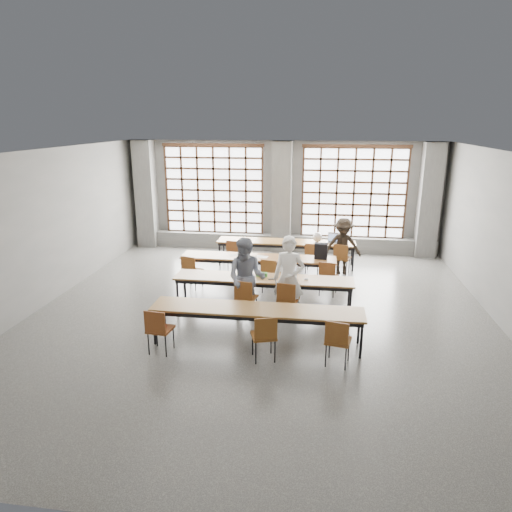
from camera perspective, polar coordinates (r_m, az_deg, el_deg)
The scene contains 39 objects.
floor at distance 10.11m, azimuth 0.52°, elevation -7.37°, with size 11.00×11.00×0.00m, color #464644.
ceiling at distance 9.26m, azimuth 0.58°, elevation 12.84°, with size 11.00×11.00×0.00m, color silver.
wall_back at distance 14.89m, azimuth 3.33°, elevation 7.49°, with size 10.00×10.00×0.00m, color #5B5B59.
wall_front at distance 4.52m, azimuth -8.93°, elevation -15.15°, with size 10.00×10.00×0.00m, color #5B5B59.
wall_left at distance 11.31m, azimuth -25.49°, elevation 2.94°, with size 11.00×11.00×0.00m, color #5B5B59.
column_left at distance 15.65m, azimuth -13.56°, elevation 7.50°, with size 0.60×0.55×3.50m, color #525250.
column_mid at distance 14.62m, azimuth 3.24°, elevation 7.31°, with size 0.60×0.55×3.50m, color #525250.
column_right at distance 14.94m, azimuth 20.82°, elevation 6.46°, with size 0.60×0.55×3.50m, color #525250.
window_left at distance 15.14m, azimuth -5.28°, elevation 8.17°, with size 3.32×0.12×3.00m.
window_right at distance 14.78m, azimuth 12.12°, elevation 7.67°, with size 3.32×0.12×3.00m.
sill_ledge at distance 15.01m, azimuth 3.17°, elevation 1.71°, with size 9.80×0.35×0.50m, color #525250.
desk_row_a at distance 13.30m, azimuth 3.77°, elevation 1.58°, with size 4.00×0.70×0.73m.
desk_row_b at distance 11.78m, azimuth 0.27°, elevation -0.38°, with size 4.00×0.70×0.73m.
desk_row_c at distance 10.23m, azimuth 0.94°, elevation -3.06°, with size 4.00×0.70×0.73m.
desk_row_d at distance 8.62m, azimuth 0.10°, elevation -6.96°, with size 4.00×0.70×0.73m.
chair_back_left at distance 12.91m, azimuth -2.71°, elevation 0.54°, with size 0.47×0.47×0.88m.
chair_back_mid at distance 12.70m, azimuth 7.08°, elevation 0.15°, with size 0.48×0.48×0.88m.
chair_back_right at distance 12.72m, azimuth 10.64°, elevation 0.01°, with size 0.52×0.52×0.88m.
chair_mid_left at distance 11.56m, azimuth -8.14°, elevation -1.56°, with size 0.51×0.52×0.88m.
chair_mid_centre at distance 11.18m, azimuth 1.77°, elevation -2.02°, with size 0.51×0.51×0.88m.
chair_mid_right at distance 11.13m, azimuth 8.97°, elevation -2.32°, with size 0.50×0.51×0.88m.
chair_front_left at distance 9.74m, azimuth -1.37°, elevation -4.91°, with size 0.49×0.49×0.88m.
chair_front_right at distance 9.64m, azimuth 3.94°, elevation -5.18°, with size 0.49×0.49×0.88m.
chair_near_left at distance 8.50m, azimuth -12.12°, elevation -8.64°, with size 0.46×0.47×0.88m.
chair_near_mid at distance 8.08m, azimuth 1.07°, elevation -9.64°, with size 0.53×0.53×0.88m.
chair_near_right at distance 8.04m, azimuth 10.16°, elevation -10.06°, with size 0.50×0.50×0.88m.
student_male at distance 9.63m, azimuth 4.12°, elevation -2.83°, with size 0.66×0.44×1.82m, color white.
student_female at distance 9.74m, azimuth -1.18°, elevation -2.78°, with size 0.85×0.66×1.76m, color #172347.
student_back at distance 12.77m, azimuth 10.78°, elevation 1.22°, with size 1.01×0.58×1.56m, color black.
laptop_front at distance 10.25m, azimuth 4.09°, elevation -2.32°, with size 0.38×0.32×0.26m.
laptop_back at distance 13.35m, azimuth 9.66°, elevation 1.99°, with size 0.42×0.38×0.26m.
mouse at distance 10.12m, azimuth 6.28°, elevation -2.88°, with size 0.10×0.06×0.04m, color white.
green_box at distance 10.28m, azimuth 0.72°, elevation -2.32°, with size 0.25×0.09×0.09m, color #34872C.
phone at distance 10.10m, azimuth 1.88°, elevation -2.90°, with size 0.13×0.06×0.01m, color black.
paper_sheet_a at distance 11.90m, azimuth -2.56°, elevation 0.11°, with size 0.30×0.21×0.00m, color silver.
paper_sheet_c at distance 11.75m, azimuth 0.75°, elevation -0.09°, with size 0.30×0.21×0.00m, color white.
backpack at distance 11.65m, azimuth 8.12°, elevation 0.62°, with size 0.32×0.20×0.40m, color black.
plastic_bag at distance 13.27m, azimuth 7.68°, elevation 2.35°, with size 0.26×0.21×0.29m, color silver.
red_pouch at distance 8.58m, azimuth -11.87°, elevation -8.64°, with size 0.20×0.08×0.06m, color maroon.
Camera 1 is at (1.20, -9.16, 4.12)m, focal length 32.00 mm.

